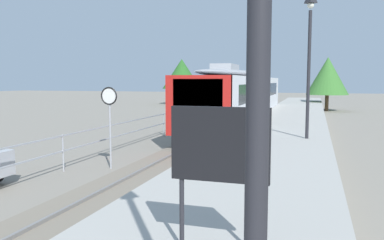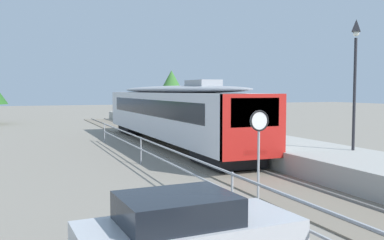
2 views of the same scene
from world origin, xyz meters
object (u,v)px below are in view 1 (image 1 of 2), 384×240
Objects in this scene: platform_lamp_mid_platform at (310,35)px; speed_limit_sign at (109,107)px; platform_notice_board at (220,150)px; commuter_train at (242,94)px.

speed_limit_sign is at bearing -153.95° from platform_lamp_mid_platform.
platform_notice_board is at bearing -94.44° from platform_lamp_mid_platform.
commuter_train is 13.75m from speed_limit_sign.
platform_lamp_mid_platform reaches higher than platform_notice_board.
commuter_train is at bearing 112.54° from platform_lamp_mid_platform.
commuter_train reaches higher than platform_notice_board.
platform_notice_board is (-0.80, -10.31, -2.44)m from platform_lamp_mid_platform.
platform_notice_board is at bearing -80.31° from commuter_train.
platform_lamp_mid_platform is (4.35, -10.49, 2.47)m from commuter_train.
platform_notice_board is 0.64× the size of speed_limit_sign.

